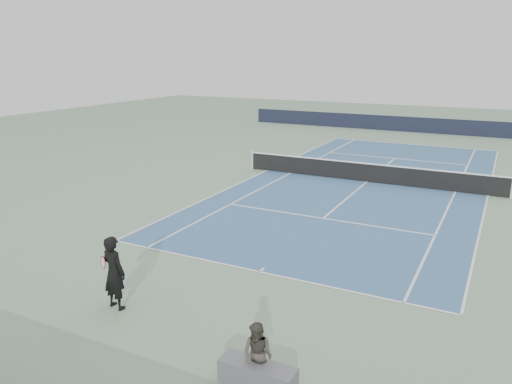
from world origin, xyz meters
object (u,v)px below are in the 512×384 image
at_px(tennis_net, 367,172).
at_px(tennis_ball, 113,320).
at_px(spectator_bench, 258,364).
at_px(tennis_player, 114,272).

height_order(tennis_net, tennis_ball, tennis_net).
relative_size(tennis_net, spectator_bench, 8.43).
distance_m(tennis_player, tennis_ball, 1.15).
distance_m(tennis_player, spectator_bench, 4.70).
distance_m(tennis_ball, spectator_bench, 4.21).
xyz_separation_m(tennis_net, tennis_player, (-2.26, -15.37, 0.44)).
relative_size(tennis_net, tennis_ball, 209.84).
xyz_separation_m(tennis_ball, spectator_bench, (4.15, -0.57, 0.44)).
bearing_deg(spectator_bench, tennis_player, 165.95).
height_order(tennis_net, spectator_bench, spectator_bench).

